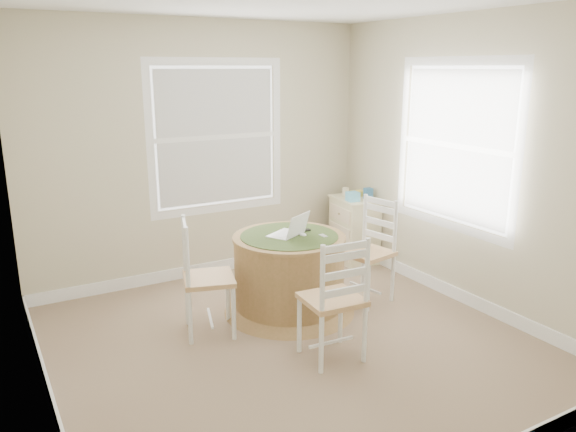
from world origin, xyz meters
TOP-DOWN VIEW (x-y plane):
  - room at (0.17, 0.16)m, footprint 3.64×3.64m
  - round_table at (0.29, 0.54)m, footprint 1.17×1.17m
  - chair_left at (-0.49, 0.51)m, footprint 0.50×0.52m
  - chair_near at (0.15, -0.34)m, footprint 0.45×0.43m
  - chair_right at (1.03, 0.39)m, footprint 0.47×0.49m
  - laptop at (0.29, 0.55)m, footprint 0.40×0.39m
  - mouse at (0.40, 0.49)m, footprint 0.06×0.09m
  - phone at (0.54, 0.38)m, footprint 0.05×0.09m
  - keys at (0.50, 0.59)m, footprint 0.06×0.05m
  - corner_chest at (1.61, 1.37)m, footprint 0.46×0.59m
  - tissue_box at (1.51, 1.27)m, footprint 0.13×0.13m
  - box_yellow at (1.68, 1.43)m, footprint 0.16×0.11m
  - box_blue at (1.71, 1.27)m, footprint 0.09×0.09m
  - cup_cream at (1.60, 1.52)m, footprint 0.07×0.07m

SIDE VIEW (x-z plane):
  - corner_chest at x=1.61m, z-range 0.00..0.73m
  - round_table at x=0.29m, z-range 0.03..0.74m
  - chair_left at x=-0.49m, z-range 0.00..0.95m
  - chair_near at x=0.15m, z-range 0.00..0.95m
  - chair_right at x=1.03m, z-range 0.00..0.95m
  - phone at x=0.54m, z-range 0.70..0.72m
  - keys at x=0.50m, z-range 0.70..0.73m
  - mouse at x=0.40m, z-range 0.70..0.73m
  - laptop at x=0.29m, z-range 0.63..0.85m
  - box_yellow at x=1.68m, z-range 0.73..0.79m
  - cup_cream at x=1.60m, z-range 0.73..0.82m
  - tissue_box at x=1.51m, z-range 0.73..0.83m
  - box_blue at x=1.71m, z-range 0.73..0.85m
  - room at x=0.17m, z-range -0.02..2.62m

